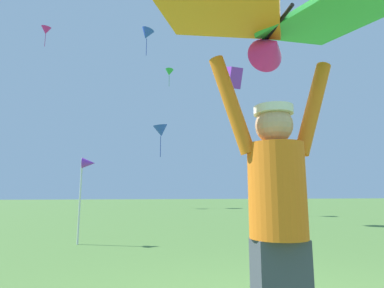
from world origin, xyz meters
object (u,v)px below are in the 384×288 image
(distant_kite_blue_mid_left, at_px, (161,131))
(distant_kite_purple_mid_right, at_px, (233,78))
(distant_kite_magenta_low_left, at_px, (46,30))
(distant_kite_blue_high_left, at_px, (147,34))
(marker_flag, at_px, (87,169))
(kite_flyer_person, at_px, (278,218))
(distant_kite_green_low_right, at_px, (169,72))
(held_stunt_kite, at_px, (274,25))

(distant_kite_blue_mid_left, xyz_separation_m, distant_kite_purple_mid_right, (1.48, -13.31, -0.52))
(distant_kite_magenta_low_left, distance_m, distant_kite_blue_high_left, 14.05)
(distant_kite_blue_mid_left, bearing_deg, marker_flag, -101.08)
(kite_flyer_person, distance_m, distant_kite_blue_high_left, 17.99)
(distant_kite_blue_mid_left, bearing_deg, distant_kite_green_low_right, 65.74)
(kite_flyer_person, height_order, distant_kite_purple_mid_right, distant_kite_purple_mid_right)
(kite_flyer_person, height_order, distant_kite_magenta_low_left, distant_kite_magenta_low_left)
(distant_kite_green_low_right, bearing_deg, distant_kite_purple_mid_right, -87.70)
(kite_flyer_person, relative_size, distant_kite_blue_mid_left, 0.72)
(distant_kite_magenta_low_left, height_order, marker_flag, distant_kite_magenta_low_left)
(kite_flyer_person, bearing_deg, distant_kite_blue_mid_left, 86.10)
(distant_kite_green_low_right, distance_m, marker_flag, 21.91)
(distant_kite_blue_high_left, bearing_deg, distant_kite_magenta_low_left, 129.51)
(distant_kite_green_low_right, bearing_deg, distant_kite_blue_high_left, -105.42)
(distant_kite_green_low_right, bearing_deg, marker_flag, -102.51)
(distant_kite_blue_high_left, xyz_separation_m, marker_flag, (-1.68, -9.81, -8.77))
(held_stunt_kite, xyz_separation_m, distant_kite_green_low_right, (2.41, 24.45, 9.77))
(distant_kite_blue_mid_left, relative_size, distant_kite_blue_high_left, 1.49)
(marker_flag, bearing_deg, held_stunt_kite, -72.18)
(distant_kite_magenta_low_left, relative_size, distant_kite_blue_high_left, 1.09)
(kite_flyer_person, bearing_deg, distant_kite_magenta_low_left, 108.42)
(held_stunt_kite, height_order, marker_flag, held_stunt_kite)
(distant_kite_green_low_right, height_order, distant_kite_magenta_low_left, distant_kite_magenta_low_left)
(distant_kite_green_low_right, bearing_deg, kite_flyer_person, -95.62)
(held_stunt_kite, bearing_deg, kite_flyer_person, 86.43)
(held_stunt_kite, distance_m, distant_kite_green_low_right, 26.44)
(distant_kite_blue_mid_left, height_order, distant_kite_blue_high_left, distant_kite_blue_high_left)
(kite_flyer_person, height_order, held_stunt_kite, held_stunt_kite)
(held_stunt_kite, relative_size, distant_kite_purple_mid_right, 1.80)
(held_stunt_kite, relative_size, distant_kite_green_low_right, 1.02)
(distant_kite_purple_mid_right, distance_m, distant_kite_blue_high_left, 8.43)
(kite_flyer_person, bearing_deg, distant_kite_blue_high_left, 90.40)
(distant_kite_blue_high_left, bearing_deg, distant_kite_green_low_right, 74.58)
(distant_kite_blue_mid_left, relative_size, distant_kite_magenta_low_left, 1.37)
(kite_flyer_person, distance_m, distant_kite_purple_mid_right, 10.68)
(kite_flyer_person, distance_m, marker_flag, 5.81)
(distant_kite_blue_high_left, bearing_deg, marker_flag, -99.74)
(held_stunt_kite, height_order, distant_kite_blue_high_left, distant_kite_blue_high_left)
(distant_kite_blue_mid_left, bearing_deg, distant_kite_purple_mid_right, -83.65)
(held_stunt_kite, bearing_deg, marker_flag, 107.82)
(distant_kite_magenta_low_left, distance_m, marker_flag, 25.11)
(kite_flyer_person, xyz_separation_m, held_stunt_kite, (-0.00, -0.07, 1.19))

